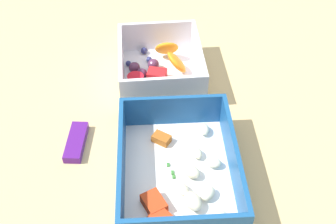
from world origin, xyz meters
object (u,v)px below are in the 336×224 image
(pasta_container, at_px, (179,171))
(candy_bar, at_px, (76,142))
(fruit_bowl, at_px, (160,68))
(paper_cup_liner, at_px, (130,35))

(pasta_container, height_order, candy_bar, pasta_container)
(candy_bar, bearing_deg, pasta_container, -115.69)
(fruit_bowl, relative_size, paper_cup_liner, 4.31)
(pasta_container, relative_size, candy_bar, 2.87)
(fruit_bowl, distance_m, paper_cup_liner, 0.13)
(candy_bar, distance_m, paper_cup_liner, 0.27)
(candy_bar, xyz_separation_m, paper_cup_liner, (0.26, -0.07, 0.00))
(paper_cup_liner, bearing_deg, pasta_container, -168.32)
(fruit_bowl, distance_m, candy_bar, 0.19)
(candy_bar, bearing_deg, fruit_bowl, -41.23)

